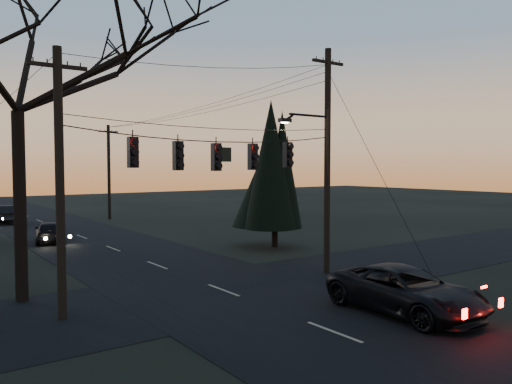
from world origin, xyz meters
TOP-DOWN VIEW (x-y plane):
  - ground_plane at (0.00, 0.00)m, footprint 160.00×160.00m
  - main_road at (0.00, 20.00)m, footprint 8.00×120.00m
  - cross_road at (0.00, 10.00)m, footprint 60.00×7.00m
  - utility_pole_right at (5.50, 10.00)m, footprint 5.00×0.30m
  - utility_pole_left at (-6.00, 10.00)m, footprint 1.80×0.30m
  - utility_pole_far_r at (5.50, 38.00)m, footprint 1.80×0.30m
  - span_signal_assembly at (-0.24, 10.00)m, footprint 11.50×0.44m
  - bare_tree_left at (-6.60, 12.98)m, footprint 8.97×8.97m
  - evergreen_right at (8.06, 17.04)m, footprint 3.89×3.89m
  - suv_near at (3.20, 3.95)m, footprint 2.67×5.50m
  - sedan_oncoming_a at (-2.37, 26.74)m, footprint 2.43×4.29m
  - sedan_oncoming_b at (-2.73, 40.25)m, footprint 1.58×4.46m

SIDE VIEW (x-z plane):
  - ground_plane at x=0.00m, z-range 0.00..0.00m
  - utility_pole_right at x=5.50m, z-range -5.00..5.00m
  - utility_pole_left at x=-6.00m, z-range -4.25..4.25m
  - utility_pole_far_r at x=5.50m, z-range -4.25..4.25m
  - cross_road at x=0.00m, z-range 0.00..0.02m
  - main_road at x=0.00m, z-range 0.00..0.02m
  - sedan_oncoming_a at x=-2.37m, z-range 0.00..1.38m
  - sedan_oncoming_b at x=-2.73m, z-range 0.00..1.47m
  - suv_near at x=3.20m, z-range 0.00..1.51m
  - evergreen_right at x=8.06m, z-range 0.59..8.35m
  - span_signal_assembly at x=-0.24m, z-range 4.43..6.03m
  - bare_tree_left at x=-6.60m, z-range 2.69..16.18m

